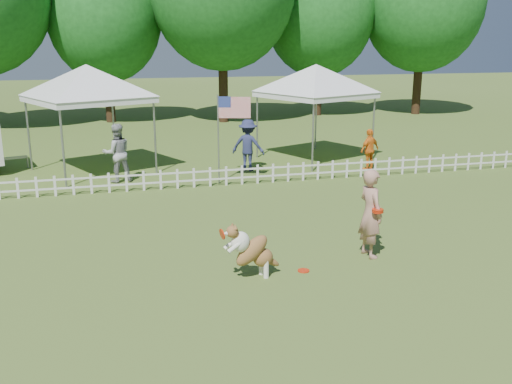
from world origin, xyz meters
TOP-DOWN VIEW (x-y plane):
  - ground at (0.00, 0.00)m, footprint 120.00×120.00m
  - picket_fence at (0.00, 7.00)m, footprint 22.00×0.08m
  - handler at (1.91, 0.43)m, footprint 0.52×0.72m
  - dog at (-0.70, -0.09)m, footprint 1.13×0.57m
  - frisbee_on_turf at (0.33, -0.01)m, footprint 0.23×0.23m
  - canopy_tent_left at (-3.75, 10.05)m, footprint 4.49×4.49m
  - canopy_tent_right at (4.28, 10.17)m, footprint 4.35×4.35m
  - flag_pole at (0.09, 7.31)m, footprint 1.05×0.40m
  - spectator_a at (-2.95, 8.32)m, footprint 1.01×0.85m
  - spectator_b at (1.40, 8.87)m, footprint 1.31×1.13m
  - spectator_c at (5.43, 7.84)m, footprint 0.91×0.66m
  - tree_center_left at (-3.00, 22.50)m, footprint 6.00×6.00m
  - tree_center_right at (3.00, 21.00)m, footprint 7.60×7.60m
  - tree_right at (9.00, 22.50)m, footprint 6.20×6.20m
  - tree_far_right at (15.00, 21.50)m, footprint 7.00×7.00m

SIDE VIEW (x-z plane):
  - ground at x=0.00m, z-range 0.00..0.00m
  - frisbee_on_turf at x=0.33m, z-range 0.00..0.02m
  - picket_fence at x=0.00m, z-range 0.00..0.60m
  - dog at x=-0.70m, z-range 0.00..1.11m
  - spectator_c at x=5.43m, z-range 0.00..1.43m
  - spectator_b at x=1.40m, z-range 0.00..1.75m
  - handler at x=1.91m, z-range 0.00..1.84m
  - spectator_a at x=-2.95m, z-range 0.00..1.85m
  - flag_pole at x=0.09m, z-range 0.00..2.75m
  - canopy_tent_right at x=4.28m, z-range 0.00..3.42m
  - canopy_tent_left at x=-3.75m, z-range 0.00..3.50m
  - tree_center_left at x=-3.00m, z-range 0.00..9.80m
  - tree_right at x=9.00m, z-range 0.00..10.40m
  - tree_far_right at x=15.00m, z-range 0.00..11.40m
  - tree_center_right at x=3.00m, z-range 0.00..12.60m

